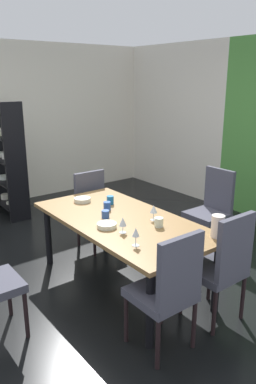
{
  "coord_description": "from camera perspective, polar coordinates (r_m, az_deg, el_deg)",
  "views": [
    {
      "loc": [
        3.4,
        -2.15,
        2.06
      ],
      "look_at": [
        0.25,
        0.26,
        0.85
      ],
      "focal_mm": 35.0,
      "sensor_mm": 36.0,
      "label": 1
    }
  ],
  "objects": [
    {
      "name": "cup_west",
      "position": [
        3.93,
        -3.2,
        -2.12
      ],
      "size": [
        0.08,
        0.08,
        0.09
      ],
      "primitive_type": "cylinder",
      "color": "#20479F",
      "rests_on": "dining_table"
    },
    {
      "name": "wine_glass_east",
      "position": [
        3.33,
        -0.8,
        -4.61
      ],
      "size": [
        0.07,
        0.07,
        0.15
      ],
      "color": "silver",
      "rests_on": "dining_table"
    },
    {
      "name": "wine_glass_near_window",
      "position": [
        3.63,
        3.93,
        -2.66
      ],
      "size": [
        0.07,
        0.07,
        0.15
      ],
      "color": "silver",
      "rests_on": "dining_table"
    },
    {
      "name": "pitcher_right",
      "position": [
        3.34,
        13.54,
        -5.06
      ],
      "size": [
        0.13,
        0.12,
        0.2
      ],
      "color": "silver",
      "rests_on": "dining_table"
    },
    {
      "name": "cup_center",
      "position": [
        3.5,
        4.71,
        -4.61
      ],
      "size": [
        0.08,
        0.08,
        0.09
      ],
      "primitive_type": "cylinder",
      "color": "silver",
      "rests_on": "dining_table"
    },
    {
      "name": "chair_head_far",
      "position": [
        4.69,
        12.68,
        -2.16
      ],
      "size": [
        0.44,
        0.45,
        1.01
      ],
      "rotation": [
        0.0,
        0.0,
        3.14
      ],
      "color": "#434350",
      "rests_on": "ground_plane"
    },
    {
      "name": "display_shelf",
      "position": [
        6.06,
        -18.31,
        4.85
      ],
      "size": [
        0.97,
        0.31,
        1.75
      ],
      "color": "black",
      "rests_on": "ground_plane"
    },
    {
      "name": "dining_table",
      "position": [
        3.72,
        -0.87,
        -5.14
      ],
      "size": [
        1.97,
        0.98,
        0.73
      ],
      "color": "olive",
      "rests_on": "ground_plane"
    },
    {
      "name": "cup_left",
      "position": [
        3.71,
        -3.46,
        -3.39
      ],
      "size": [
        0.08,
        0.08,
        0.08
      ],
      "primitive_type": "cylinder",
      "color": "#2A4B93",
      "rests_on": "dining_table"
    },
    {
      "name": "back_panel_interior",
      "position": [
        7.07,
        6.82,
        10.89
      ],
      "size": [
        2.41,
        0.1,
        2.65
      ],
      "primitive_type": "cube",
      "color": "silver",
      "rests_on": "ground_plane"
    },
    {
      "name": "cup_near_shelf",
      "position": [
        4.1,
        -2.73,
        -1.24
      ],
      "size": [
        0.08,
        0.08,
        0.09
      ],
      "primitive_type": "cylinder",
      "color": "#165B9B",
      "rests_on": "dining_table"
    },
    {
      "name": "chair_left_far",
      "position": [
        4.7,
        -5.03,
        -2.06
      ],
      "size": [
        0.44,
        0.44,
        0.94
      ],
      "rotation": [
        0.0,
        0.0,
        -1.57
      ],
      "color": "#434350",
      "rests_on": "ground_plane"
    },
    {
      "name": "wine_glass_rear",
      "position": [
        3.08,
        1.2,
        -6.25
      ],
      "size": [
        0.06,
        0.06,
        0.16
      ],
      "color": "silver",
      "rests_on": "dining_table"
    },
    {
      "name": "serving_bowl_corner",
      "position": [
        4.22,
        -6.96,
        -1.18
      ],
      "size": [
        0.19,
        0.19,
        0.04
      ],
      "primitive_type": "cylinder",
      "color": "beige",
      "rests_on": "dining_table"
    },
    {
      "name": "ground_plane",
      "position": [
        4.52,
        -4.64,
        -10.34
      ],
      "size": [
        5.7,
        5.6,
        0.02
      ],
      "primitive_type": "cube",
      "color": "black"
    },
    {
      "name": "chair_right_near",
      "position": [
        2.91,
        6.18,
        -14.32
      ],
      "size": [
        0.44,
        0.44,
        1.01
      ],
      "rotation": [
        0.0,
        0.0,
        1.57
      ],
      "color": "#434350",
      "rests_on": "ground_plane"
    },
    {
      "name": "chair_right_far",
      "position": [
        3.32,
        14.16,
        -10.53
      ],
      "size": [
        0.44,
        0.44,
        1.02
      ],
      "rotation": [
        0.0,
        0.0,
        1.57
      ],
      "color": "#434350",
      "rests_on": "ground_plane"
    },
    {
      "name": "serving_bowl_front",
      "position": [
        3.48,
        -3.25,
        -5.08
      ],
      "size": [
        0.18,
        0.18,
        0.04
      ],
      "primitive_type": "cylinder",
      "color": "silver",
      "rests_on": "dining_table"
    },
    {
      "name": "left_interior_panel",
      "position": [
        6.6,
        -18.49,
        9.72
      ],
      "size": [
        0.1,
        5.6,
        2.65
      ],
      "primitive_type": "cube",
      "color": "silver",
      "rests_on": "ground_plane"
    }
  ]
}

